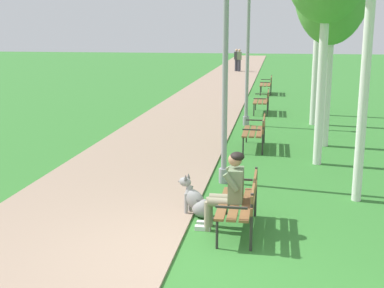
# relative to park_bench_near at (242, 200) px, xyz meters

# --- Properties ---
(ground_plane) EXTENTS (120.00, 120.00, 0.00)m
(ground_plane) POSITION_rel_park_bench_near_xyz_m (-0.63, -1.12, -0.51)
(ground_plane) COLOR #33752D
(paved_path) EXTENTS (3.47, 60.00, 0.04)m
(paved_path) POSITION_rel_park_bench_near_xyz_m (-2.57, 22.88, -0.49)
(paved_path) COLOR gray
(paved_path) RESTS_ON ground
(park_bench_near) EXTENTS (0.55, 1.50, 0.85)m
(park_bench_near) POSITION_rel_park_bench_near_xyz_m (0.00, 0.00, 0.00)
(park_bench_near) COLOR brown
(park_bench_near) RESTS_ON ground
(park_bench_mid) EXTENTS (0.55, 1.50, 0.85)m
(park_bench_mid) POSITION_rel_park_bench_near_xyz_m (-0.01, 5.68, 0.00)
(park_bench_mid) COLOR brown
(park_bench_mid) RESTS_ON ground
(park_bench_far) EXTENTS (0.55, 1.50, 0.85)m
(park_bench_far) POSITION_rel_park_bench_near_xyz_m (-0.01, 11.47, 0.00)
(park_bench_far) COLOR brown
(park_bench_far) RESTS_ON ground
(park_bench_furthest) EXTENTS (0.55, 1.50, 0.85)m
(park_bench_furthest) POSITION_rel_park_bench_near_xyz_m (0.02, 17.29, 0.00)
(park_bench_furthest) COLOR brown
(park_bench_furthest) RESTS_ON ground
(person_seated_on_near_bench) EXTENTS (0.74, 0.49, 1.25)m
(person_seated_on_near_bench) POSITION_rel_park_bench_near_xyz_m (-0.21, 0.05, 0.17)
(person_seated_on_near_bench) COLOR gray
(person_seated_on_near_bench) RESTS_ON ground
(dog_grey) EXTENTS (0.79, 0.46, 0.71)m
(dog_grey) POSITION_rel_park_bench_near_xyz_m (-0.78, 0.53, -0.25)
(dog_grey) COLOR gray
(dog_grey) RESTS_ON ground
(lamp_post_near) EXTENTS (0.24, 0.24, 4.38)m
(lamp_post_near) POSITION_rel_park_bench_near_xyz_m (-0.53, 2.50, 1.75)
(lamp_post_near) COLOR gray
(lamp_post_near) RESTS_ON ground
(lamp_post_mid) EXTENTS (0.24, 0.24, 4.31)m
(lamp_post_mid) POSITION_rel_park_bench_near_xyz_m (-0.48, 8.90, 1.72)
(lamp_post_mid) COLOR gray
(lamp_post_mid) RESTS_ON ground
(pedestrian_distant) EXTENTS (0.32, 0.22, 1.65)m
(pedestrian_distant) POSITION_rel_park_bench_near_xyz_m (-2.50, 30.27, 0.33)
(pedestrian_distant) COLOR #383842
(pedestrian_distant) RESTS_ON ground
(pedestrian_further_distant) EXTENTS (0.32, 0.22, 1.65)m
(pedestrian_further_distant) POSITION_rel_park_bench_near_xyz_m (-2.27, 29.99, 0.33)
(pedestrian_further_distant) COLOR #383842
(pedestrian_further_distant) RESTS_ON ground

